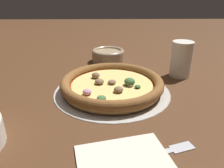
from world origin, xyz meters
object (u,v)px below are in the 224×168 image
pizza (112,84)px  fork (160,153)px  napkin (123,157)px  drinking_cup (181,59)px  bowl_near (108,55)px  pizza_tray (112,90)px

pizza → fork: 0.27m
napkin → drinking_cup: bearing=60.8°
napkin → bowl_near: bearing=92.5°
drinking_cup → fork: drinking_cup is taller
pizza_tray → fork: pizza_tray is taller
pizza_tray → drinking_cup: drinking_cup is taller
pizza_tray → bowl_near: 0.27m
bowl_near → fork: size_ratio=0.81×
napkin → pizza_tray: bearing=93.0°
pizza → napkin: 0.27m
drinking_cup → napkin: (-0.22, -0.39, -0.05)m
pizza_tray → bowl_near: (-0.01, 0.27, 0.02)m
drinking_cup → fork: bearing=-111.6°
pizza_tray → drinking_cup: 0.26m
pizza_tray → fork: bearing=-72.3°
pizza_tray → fork: (0.08, -0.26, -0.00)m
drinking_cup → fork: size_ratio=0.74×
pizza_tray → napkin: size_ratio=1.84×
pizza → fork: size_ratio=1.85×
pizza_tray → pizza: (0.00, -0.00, 0.02)m
pizza → bowl_near: bowl_near is taller
drinking_cup → napkin: bearing=-119.2°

